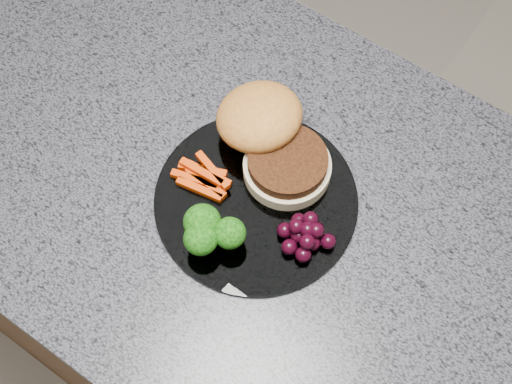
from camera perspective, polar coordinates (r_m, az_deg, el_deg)
island_cabinet at (r=1.36m, az=-1.20°, el=-8.43°), size 1.20×0.60×0.86m
countertop at (r=0.94m, az=-1.72°, el=0.20°), size 1.20×0.60×0.04m
plate at (r=0.91m, az=0.00°, el=-0.65°), size 0.26×0.26×0.01m
burger at (r=0.92m, az=1.05°, el=4.53°), size 0.19×0.16×0.06m
carrot_sticks at (r=0.91m, az=-4.21°, el=1.21°), size 0.08×0.05×0.02m
broccoli at (r=0.85m, az=-3.76°, el=-3.11°), size 0.08×0.07×0.05m
grape_bunch at (r=0.87m, az=3.96°, el=-3.42°), size 0.07×0.06×0.03m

